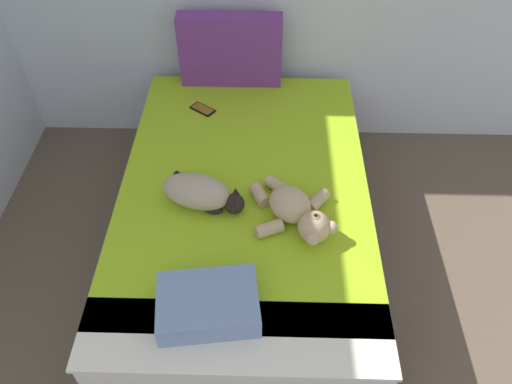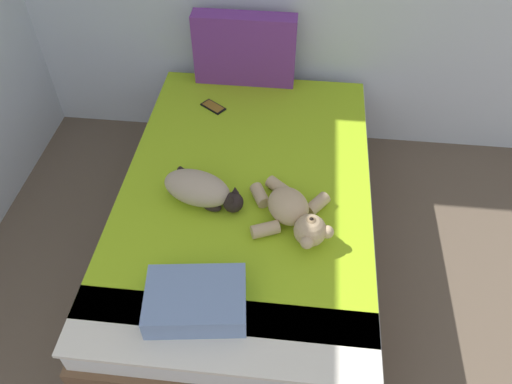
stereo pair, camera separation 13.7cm
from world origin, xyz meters
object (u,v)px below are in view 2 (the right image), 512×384
(patterned_cushion, at_px, (245,50))
(cell_phone, at_px, (213,107))
(throw_pillow, at_px, (196,300))
(bed, at_px, (247,217))
(cat, at_px, (201,189))
(teddy_bear, at_px, (294,214))

(patterned_cushion, distance_m, cell_phone, 0.40)
(patterned_cushion, distance_m, throw_pillow, 1.65)
(patterned_cushion, xyz_separation_m, cell_phone, (-0.15, -0.30, -0.21))
(throw_pillow, bearing_deg, patterned_cushion, 90.19)
(bed, relative_size, cat, 4.72)
(cat, xyz_separation_m, throw_pillow, (0.09, -0.60, -0.02))
(cell_phone, height_order, throw_pillow, throw_pillow)
(cat, height_order, cell_phone, cat)
(bed, bearing_deg, cell_phone, 113.96)
(cell_phone, bearing_deg, teddy_bear, -58.25)
(patterned_cushion, bearing_deg, bed, -82.63)
(cat, xyz_separation_m, cell_phone, (-0.07, 0.75, -0.07))
(patterned_cushion, bearing_deg, teddy_bear, -72.10)
(cat, bearing_deg, throw_pillow, -81.33)
(bed, bearing_deg, patterned_cushion, 97.37)
(teddy_bear, relative_size, cell_phone, 2.86)
(teddy_bear, xyz_separation_m, cell_phone, (-0.53, 0.85, -0.06))
(patterned_cushion, distance_m, cat, 1.06)
(patterned_cushion, height_order, cell_phone, patterned_cushion)
(teddy_bear, relative_size, throw_pillow, 1.16)
(cat, height_order, throw_pillow, cat)
(patterned_cushion, relative_size, throw_pillow, 1.53)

